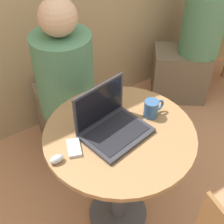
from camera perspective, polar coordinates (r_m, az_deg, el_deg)
name	(u,v)px	position (r m, az deg, el deg)	size (l,w,h in m)	color
ground_plane	(118,213)	(2.09, 1.08, -17.98)	(12.00, 12.00, 0.00)	tan
round_table	(119,157)	(1.65, 1.32, -8.26)	(0.75, 0.75, 0.73)	#4C4C51
laptop	(111,124)	(1.48, -0.18, -2.19)	(0.34, 0.29, 0.23)	#2D2D33
cell_phone	(74,148)	(1.44, -6.97, -6.53)	(0.09, 0.12, 0.02)	silver
computer_mouse	(57,160)	(1.39, -10.03, -8.60)	(0.07, 0.04, 0.04)	#B2B2B7
coffee_cup	(152,108)	(1.58, 7.30, 0.67)	(0.12, 0.07, 0.09)	#335684
person_seated	(66,98)	(2.10, -8.45, 2.51)	(0.40, 0.57, 1.20)	brown
chair_background	(210,46)	(2.92, 17.54, 11.45)	(0.56, 0.56, 0.82)	#9E7042
person_background	(191,49)	(2.72, 14.23, 11.13)	(0.56, 0.54, 1.16)	brown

